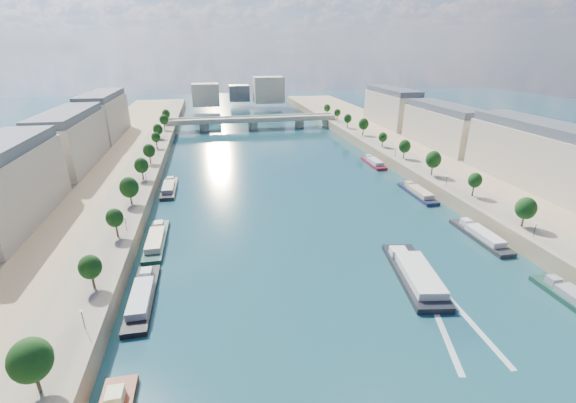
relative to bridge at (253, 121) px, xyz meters
name	(u,v)px	position (x,y,z in m)	size (l,w,h in m)	color
ground	(293,195)	(0.00, -127.70, -5.08)	(700.00, 700.00, 0.00)	#0E313E
quay_left	(83,204)	(-72.00, -127.70, -2.58)	(44.00, 520.00, 5.00)	#9E8460
quay_right	(467,177)	(72.00, -127.70, -2.58)	(44.00, 520.00, 5.00)	#9E8460
pave_left	(129,194)	(-57.00, -127.70, -0.03)	(14.00, 520.00, 0.10)	gray
pave_right	(434,173)	(57.00, -127.70, -0.03)	(14.00, 520.00, 0.10)	gray
trees_left	(134,176)	(-55.00, -125.70, 5.39)	(4.80, 268.80, 8.26)	#382B1E
trees_right	(418,154)	(55.00, -117.70, 5.39)	(4.80, 268.80, 8.26)	#382B1E
lamps_left	(137,195)	(-52.50, -137.70, 2.70)	(0.36, 200.36, 4.28)	black
lamps_right	(418,164)	(52.50, -122.70, 2.70)	(0.36, 200.36, 4.28)	black
buildings_left	(44,156)	(-85.00, -115.70, 11.37)	(16.00, 226.00, 23.20)	#BBA990
buildings_right	(483,135)	(85.00, -115.70, 11.37)	(16.00, 226.00, 23.20)	#BBA990
skyline	(244,92)	(3.19, 91.82, 9.57)	(79.00, 42.00, 22.00)	#BBA990
bridge	(253,121)	(0.00, 0.00, 0.00)	(112.00, 12.00, 8.15)	#C1B79E
tour_barge	(415,274)	(16.90, -187.20, -4.02)	(12.61, 28.98, 3.80)	black
wake	(456,323)	(16.90, -203.79, -5.06)	(11.92, 26.03, 0.04)	silver
moored_barges_left	(151,261)	(-45.50, -167.89, -4.24)	(5.00, 128.76, 3.60)	maroon
moored_barges_right	(476,233)	(45.50, -170.25, -4.24)	(5.00, 164.78, 3.60)	black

